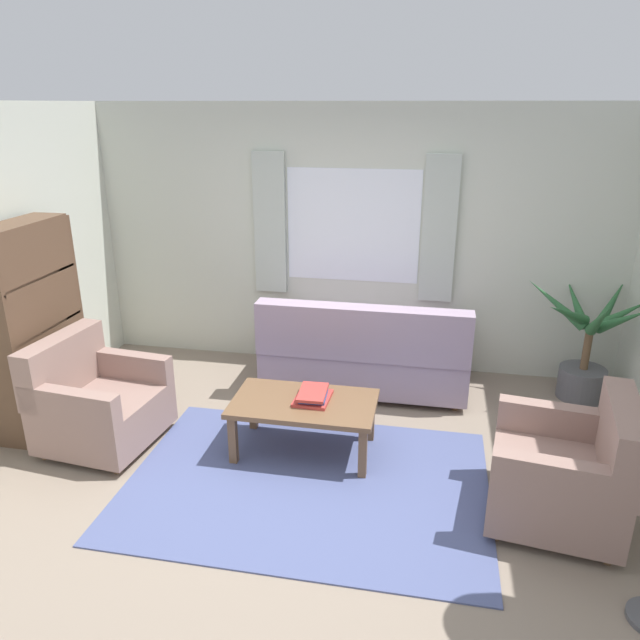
% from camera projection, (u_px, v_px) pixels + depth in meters
% --- Properties ---
extents(ground_plane, '(6.24, 6.24, 0.00)m').
position_uv_depth(ground_plane, '(307.00, 484.00, 4.29)').
color(ground_plane, gray).
extents(wall_back, '(5.32, 0.12, 2.60)m').
position_uv_depth(wall_back, '(353.00, 240.00, 5.93)').
color(wall_back, beige).
rests_on(wall_back, ground_plane).
extents(window_with_curtains, '(1.98, 0.07, 1.40)m').
position_uv_depth(window_with_curtains, '(353.00, 226.00, 5.80)').
color(window_with_curtains, white).
extents(area_rug, '(2.56, 1.83, 0.01)m').
position_uv_depth(area_rug, '(307.00, 483.00, 4.29)').
color(area_rug, '#4C5684').
rests_on(area_rug, ground_plane).
extents(couch, '(1.90, 0.82, 0.92)m').
position_uv_depth(couch, '(364.00, 354.00, 5.57)').
color(couch, '#998499').
rests_on(couch, ground_plane).
extents(armchair_left, '(0.90, 0.92, 0.88)m').
position_uv_depth(armchair_left, '(96.00, 402.00, 4.71)').
color(armchair_left, gray).
rests_on(armchair_left, ground_plane).
extents(armchair_right, '(0.93, 0.95, 0.88)m').
position_uv_depth(armchair_right, '(567.00, 473.00, 3.81)').
color(armchair_right, gray).
rests_on(armchair_right, ground_plane).
extents(coffee_table, '(1.10, 0.64, 0.44)m').
position_uv_depth(coffee_table, '(304.00, 408.00, 4.56)').
color(coffee_table, brown).
rests_on(coffee_table, ground_plane).
extents(book_stack_on_table, '(0.27, 0.34, 0.08)m').
position_uv_depth(book_stack_on_table, '(313.00, 396.00, 4.55)').
color(book_stack_on_table, '#B23833').
rests_on(book_stack_on_table, coffee_table).
extents(potted_plant, '(1.08, 1.12, 1.13)m').
position_uv_depth(potted_plant, '(586.00, 351.00, 5.38)').
color(potted_plant, '#56565B').
rests_on(potted_plant, ground_plane).
extents(bookshelf, '(0.30, 0.94, 1.72)m').
position_uv_depth(bookshelf, '(39.00, 323.00, 4.87)').
color(bookshelf, brown).
rests_on(bookshelf, ground_plane).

